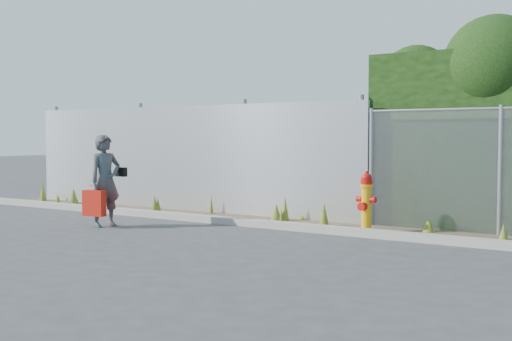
{
  "coord_description": "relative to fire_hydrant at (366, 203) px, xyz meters",
  "views": [
    {
      "loc": [
        5.46,
        -7.42,
        1.55
      ],
      "look_at": [
        -0.3,
        1.4,
        1.0
      ],
      "focal_mm": 45.0,
      "sensor_mm": 36.0,
      "label": 1
    }
  ],
  "objects": [
    {
      "name": "ground",
      "position": [
        -1.33,
        -2.16,
        -0.49
      ],
      "size": [
        80.0,
        80.0,
        0.0
      ],
      "primitive_type": "plane",
      "color": "#39393C",
      "rests_on": "ground"
    },
    {
      "name": "curb",
      "position": [
        -1.33,
        -0.36,
        -0.43
      ],
      "size": [
        16.0,
        0.22,
        0.12
      ],
      "primitive_type": "cube",
      "color": "gray",
      "rests_on": "ground"
    },
    {
      "name": "weed_strip",
      "position": [
        -0.92,
        0.32,
        -0.39
      ],
      "size": [
        16.0,
        1.33,
        0.53
      ],
      "color": "#4E3F2C",
      "rests_on": "ground"
    },
    {
      "name": "corrugated_fence",
      "position": [
        -4.57,
        0.85,
        0.62
      ],
      "size": [
        8.5,
        0.21,
        2.3
      ],
      "color": "silver",
      "rests_on": "ground"
    },
    {
      "name": "fire_hydrant",
      "position": [
        0.0,
        0.0,
        0.0
      ],
      "size": [
        0.34,
        0.3,
        1.0
      ],
      "rotation": [
        0.0,
        0.0,
        -0.1
      ],
      "color": "#EAA60C",
      "rests_on": "ground"
    },
    {
      "name": "woman",
      "position": [
        -4.09,
        -1.75,
        0.31
      ],
      "size": [
        0.49,
        0.64,
        1.59
      ],
      "primitive_type": "imported",
      "rotation": [
        0.0,
        0.0,
        1.37
      ],
      "color": "#0F6561",
      "rests_on": "ground"
    },
    {
      "name": "red_tote_bag",
      "position": [
        -4.14,
        -1.97,
        -0.06
      ],
      "size": [
        0.4,
        0.15,
        0.53
      ],
      "rotation": [
        0.0,
        0.0,
        0.16
      ],
      "color": "#AE1C09"
    },
    {
      "name": "black_shoulder_bag",
      "position": [
        -3.97,
        -1.5,
        0.45
      ],
      "size": [
        0.21,
        0.09,
        0.16
      ],
      "rotation": [
        0.0,
        0.0,
        -0.04
      ],
      "color": "black"
    }
  ]
}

